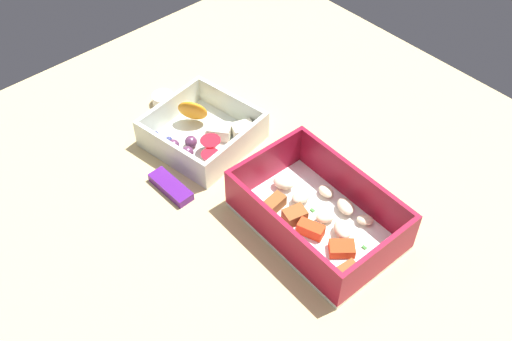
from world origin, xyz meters
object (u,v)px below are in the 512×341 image
(pasta_container, at_px, (317,216))
(paper_cup_liner, at_px, (163,99))
(candy_bar, at_px, (171,187))
(fruit_bowl, at_px, (204,134))

(pasta_container, bearing_deg, paper_cup_liner, 2.58)
(pasta_container, xyz_separation_m, paper_cup_liner, (0.33, 0.00, -0.01))
(pasta_container, bearing_deg, candy_bar, 32.36)
(pasta_container, relative_size, candy_bar, 2.98)
(fruit_bowl, relative_size, candy_bar, 2.23)
(pasta_container, distance_m, candy_bar, 0.20)
(pasta_container, xyz_separation_m, candy_bar, (0.17, 0.10, -0.01))
(candy_bar, relative_size, paper_cup_liner, 2.13)
(pasta_container, relative_size, paper_cup_liner, 6.36)
(fruit_bowl, xyz_separation_m, paper_cup_liner, (0.11, -0.01, -0.01))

